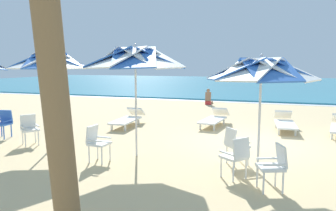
{
  "coord_description": "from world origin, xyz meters",
  "views": [
    {
      "loc": [
        0.66,
        -9.64,
        2.32
      ],
      "look_at": [
        -2.71,
        -0.0,
        1.0
      ],
      "focal_mm": 34.45,
      "sensor_mm": 36.0,
      "label": 1
    }
  ],
  "objects": [
    {
      "name": "ground_plane",
      "position": [
        0.0,
        0.0,
        0.0
      ],
      "size": [
        80.0,
        80.0,
        0.0
      ],
      "primitive_type": "plane",
      "color": "#D3B784"
    },
    {
      "name": "sea",
      "position": [
        0.0,
        28.45,
        0.05
      ],
      "size": [
        80.0,
        36.0,
        0.1
      ],
      "primitive_type": "cube",
      "color": "teal",
      "rests_on": "ground"
    },
    {
      "name": "surf_foam",
      "position": [
        0.0,
        10.15,
        0.01
      ],
      "size": [
        80.0,
        0.7,
        0.01
      ],
      "primitive_type": "cube",
      "color": "white",
      "rests_on": "ground"
    },
    {
      "name": "beach_umbrella_0",
      "position": [
        0.27,
        -2.7,
        2.19
      ],
      "size": [
        2.3,
        2.3,
        2.53
      ],
      "color": "silver",
      "rests_on": "ground"
    },
    {
      "name": "plastic_chair_0",
      "position": [
        -0.12,
        -3.23,
        0.5
      ],
      "size": [
        0.63,
        0.63,
        0.87
      ],
      "color": "white",
      "rests_on": "ground"
    },
    {
      "name": "plastic_chair_1",
      "position": [
        0.61,
        -3.61,
        0.5
      ],
      "size": [
        0.59,
        0.57,
        0.87
      ],
      "color": "white",
      "rests_on": "ground"
    },
    {
      "name": "plastic_chair_2",
      "position": [
        -0.27,
        -2.29,
        0.5
      ],
      "size": [
        0.63,
        0.63,
        0.87
      ],
      "color": "white",
      "rests_on": "ground"
    },
    {
      "name": "beach_umbrella_1",
      "position": [
        -2.72,
        -2.39,
        2.45
      ],
      "size": [
        2.58,
        2.58,
        2.81
      ],
      "color": "silver",
      "rests_on": "ground"
    },
    {
      "name": "plastic_chair_3",
      "position": [
        -3.42,
        -3.12,
        0.5
      ],
      "size": [
        0.49,
        0.46,
        0.87
      ],
      "color": "white",
      "rests_on": "ground"
    },
    {
      "name": "beach_umbrella_2",
      "position": [
        -5.32,
        -2.3,
        2.38
      ],
      "size": [
        2.22,
        2.22,
        2.72
      ],
      "color": "silver",
      "rests_on": "ground"
    },
    {
      "name": "plastic_chair_4",
      "position": [
        -6.14,
        -2.33,
        0.5
      ],
      "size": [
        0.63,
        0.62,
        0.87
      ],
      "color": "white",
      "rests_on": "ground"
    },
    {
      "name": "plastic_chair_6",
      "position": [
        -7.56,
        -1.89,
        0.5
      ],
      "size": [
        0.5,
        0.53,
        0.87
      ],
      "color": "blue",
      "rests_on": "ground"
    },
    {
      "name": "sun_lounger_1",
      "position": [
        0.86,
        2.23,
        0.28
      ],
      "size": [
        0.8,
        2.19,
        0.62
      ],
      "color": "white",
      "rests_on": "ground"
    },
    {
      "name": "sun_lounger_2",
      "position": [
        -1.64,
        2.22,
        0.28
      ],
      "size": [
        0.84,
        2.2,
        0.62
      ],
      "color": "white",
      "rests_on": "ground"
    },
    {
      "name": "sun_lounger_3",
      "position": [
        -4.69,
        1.1,
        0.28
      ],
      "size": [
        0.74,
        2.18,
        0.62
      ],
      "color": "white",
      "rests_on": "ground"
    },
    {
      "name": "beachgoer_seated",
      "position": [
        -3.22,
        8.59,
        0.29
      ],
      "size": [
        0.3,
        0.93,
        0.92
      ],
      "color": "red",
      "rests_on": "ground"
    }
  ]
}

